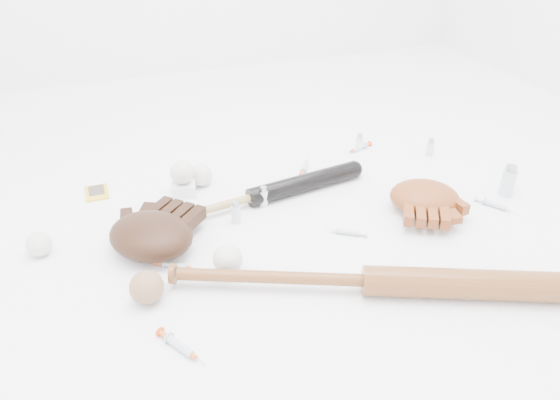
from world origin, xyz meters
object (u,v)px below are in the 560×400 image
object	(u,v)px
bat_wood	(367,281)
glove_dark	(151,235)
pedestal	(184,188)
bat_dark	(252,197)

from	to	relation	value
bat_wood	glove_dark	world-z (taller)	glove_dark
bat_wood	pedestal	xyz separation A→B (m)	(-0.32, 0.62, -0.02)
pedestal	bat_dark	bearing A→B (deg)	-37.80
bat_dark	pedestal	world-z (taller)	bat_dark
bat_dark	bat_wood	world-z (taller)	bat_wood
pedestal	bat_wood	bearing A→B (deg)	-62.40
bat_dark	bat_wood	xyz separation A→B (m)	(0.14, -0.48, 0.01)
bat_wood	glove_dark	xyz separation A→B (m)	(-0.46, 0.35, 0.01)
glove_dark	pedestal	size ratio (longest dim) A/B	3.76
bat_wood	pedestal	size ratio (longest dim) A/B	13.71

